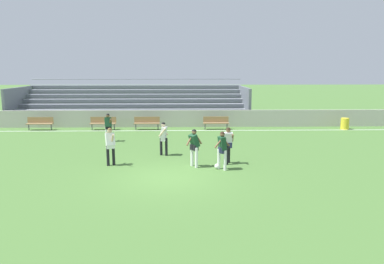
# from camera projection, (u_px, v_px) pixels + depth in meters

# --- Properties ---
(ground_plane) EXTENTS (160.00, 160.00, 0.00)m
(ground_plane) POSITION_uv_depth(u_px,v_px,m) (169.00, 177.00, 14.43)
(ground_plane) COLOR #477033
(field_line_sideline) EXTENTS (44.00, 0.12, 0.01)m
(field_line_sideline) POSITION_uv_depth(u_px,v_px,m) (175.00, 131.00, 25.12)
(field_line_sideline) COLOR white
(field_line_sideline) RESTS_ON ground
(sideline_wall) EXTENTS (48.00, 0.16, 1.24)m
(sideline_wall) POSITION_uv_depth(u_px,v_px,m) (176.00, 119.00, 26.58)
(sideline_wall) COLOR #BCB7AD
(sideline_wall) RESTS_ON ground
(bleacher_stand) EXTENTS (18.57, 5.76, 3.33)m
(bleacher_stand) POSITION_uv_depth(u_px,v_px,m) (133.00, 103.00, 29.75)
(bleacher_stand) COLOR #9EA3AD
(bleacher_stand) RESTS_ON ground
(bench_far_left) EXTENTS (1.80, 0.40, 0.90)m
(bench_far_left) POSITION_uv_depth(u_px,v_px,m) (147.00, 122.00, 25.47)
(bench_far_left) COLOR #99754C
(bench_far_left) RESTS_ON ground
(bench_near_wall_gap) EXTENTS (1.80, 0.40, 0.90)m
(bench_near_wall_gap) POSITION_uv_depth(u_px,v_px,m) (40.00, 122.00, 25.30)
(bench_near_wall_gap) COLOR #99754C
(bench_near_wall_gap) RESTS_ON ground
(bench_near_bin) EXTENTS (1.80, 0.40, 0.90)m
(bench_near_bin) POSITION_uv_depth(u_px,v_px,m) (216.00, 122.00, 25.58)
(bench_near_bin) COLOR #99754C
(bench_near_bin) RESTS_ON ground
(bench_far_right) EXTENTS (1.80, 0.40, 0.90)m
(bench_far_right) POSITION_uv_depth(u_px,v_px,m) (103.00, 122.00, 25.40)
(bench_far_right) COLOR #99754C
(bench_far_right) RESTS_ON ground
(trash_bin) EXTENTS (0.56, 0.56, 0.81)m
(trash_bin) POSITION_uv_depth(u_px,v_px,m) (345.00, 124.00, 25.59)
(trash_bin) COLOR yellow
(trash_bin) RESTS_ON ground
(player_dark_deep_cover) EXTENTS (0.73, 0.47, 1.66)m
(player_dark_deep_cover) POSITION_uv_depth(u_px,v_px,m) (222.00, 147.00, 15.35)
(player_dark_deep_cover) COLOR white
(player_dark_deep_cover) RESTS_ON ground
(player_dark_wide_left) EXTENTS (0.73, 0.53, 1.68)m
(player_dark_wide_left) POSITION_uv_depth(u_px,v_px,m) (194.00, 144.00, 15.78)
(player_dark_wide_left) COLOR white
(player_dark_wide_left) RESTS_ON ground
(player_white_on_ball) EXTENTS (0.48, 0.54, 1.67)m
(player_white_on_ball) POSITION_uv_depth(u_px,v_px,m) (164.00, 136.00, 17.87)
(player_white_on_ball) COLOR black
(player_white_on_ball) RESTS_ON ground
(player_white_trailing_run) EXTENTS (0.50, 0.59, 1.68)m
(player_white_trailing_run) POSITION_uv_depth(u_px,v_px,m) (228.00, 142.00, 16.31)
(player_white_trailing_run) COLOR black
(player_white_trailing_run) RESTS_ON ground
(player_white_dropping_back) EXTENTS (0.49, 0.65, 1.70)m
(player_white_dropping_back) POSITION_uv_depth(u_px,v_px,m) (110.00, 143.00, 16.03)
(player_white_dropping_back) COLOR black
(player_white_dropping_back) RESTS_ON ground
(player_dark_overlapping) EXTENTS (0.50, 0.68, 1.67)m
(player_dark_overlapping) POSITION_uv_depth(u_px,v_px,m) (108.00, 125.00, 21.26)
(player_dark_overlapping) COLOR white
(player_dark_overlapping) RESTS_ON ground
(soccer_ball) EXTENTS (0.22, 0.22, 0.22)m
(soccer_ball) POSITION_uv_depth(u_px,v_px,m) (217.00, 166.00, 15.61)
(soccer_ball) COLOR white
(soccer_ball) RESTS_ON ground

